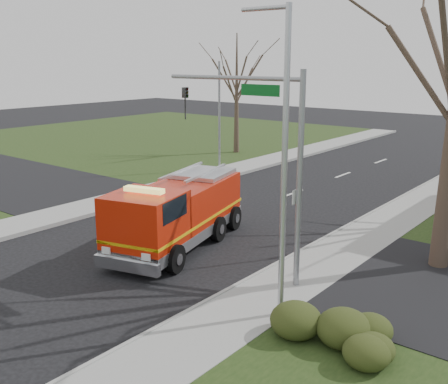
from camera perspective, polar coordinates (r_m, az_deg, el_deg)
The scene contains 9 objects.
ground at distance 19.91m, azimuth -10.90°, elevation -6.82°, with size 120.00×120.00×0.00m, color black.
sidewalk_right at distance 16.01m, azimuth 4.03°, elevation -11.68°, with size 2.40×80.00×0.15m, color gray.
sidewalk_left at distance 24.73m, azimuth -20.33°, elevation -3.12°, with size 2.40×80.00×0.15m, color gray.
hedge_corner at distance 13.75m, azimuth 11.53°, elevation -14.18°, with size 2.80×2.00×0.90m, color #273212.
bare_tree_left at distance 40.15m, azimuth 1.39°, elevation 12.04°, with size 4.50×4.50×9.00m.
traffic_signal_mast at distance 16.38m, azimuth 4.46°, elevation 5.92°, with size 5.29×0.18×6.80m.
streetlight_pole at distance 13.71m, azimuth 6.40°, elevation 3.60°, with size 1.48×0.16×8.40m.
utility_pole_far at distance 33.61m, azimuth -0.51°, elevation 8.10°, with size 0.14×0.14×7.00m, color gray.
fire_engine at distance 20.18m, azimuth -5.18°, elevation -2.46°, with size 4.21×7.47×2.86m.
Camera 1 is at (14.32, -11.91, 7.04)m, focal length 42.00 mm.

